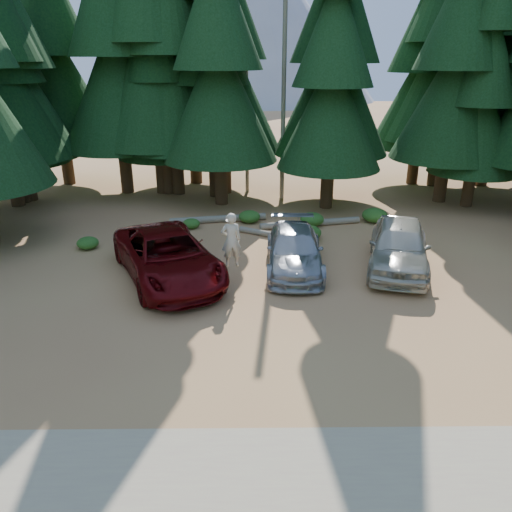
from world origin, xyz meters
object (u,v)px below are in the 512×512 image
object	(u,v)px
silver_minivan_center	(294,250)
log_right	(310,223)
silver_minivan_right	(399,246)
red_pickup	(168,256)
frisbee_player	(231,240)
log_left	(218,219)
log_mid	(271,235)

from	to	relation	value
silver_minivan_center	log_right	bearing A→B (deg)	79.10
silver_minivan_right	log_right	bearing A→B (deg)	133.67
red_pickup	frisbee_player	xyz separation A→B (m)	(2.35, -0.21, 0.70)
red_pickup	log_left	bearing A→B (deg)	53.48
frisbee_player	silver_minivan_center	bearing A→B (deg)	-166.12
red_pickup	log_left	world-z (taller)	red_pickup
silver_minivan_center	log_right	size ratio (longest dim) A/B	1.04
frisbee_player	log_mid	distance (m)	5.12
frisbee_player	silver_minivan_right	bearing A→B (deg)	178.42
silver_minivan_right	log_left	world-z (taller)	silver_minivan_right
log_mid	silver_minivan_right	bearing A→B (deg)	-7.04
silver_minivan_center	log_left	world-z (taller)	silver_minivan_center
silver_minivan_right	log_right	distance (m)	5.91
log_mid	log_right	xyz separation A→B (m)	(1.96, 1.58, 0.03)
red_pickup	log_mid	size ratio (longest dim) A/B	1.97
log_right	silver_minivan_right	bearing A→B (deg)	-73.70
red_pickup	log_left	size ratio (longest dim) A/B	1.35
log_left	log_mid	size ratio (longest dim) A/B	1.46
frisbee_player	log_right	xyz separation A→B (m)	(3.59, 6.21, -1.43)
log_mid	log_right	bearing A→B (deg)	68.78
log_mid	log_right	world-z (taller)	log_right
silver_minivan_center	log_right	distance (m)	5.28
log_left	log_right	size ratio (longest dim) A/B	0.95
silver_minivan_right	log_left	bearing A→B (deg)	156.49
log_left	log_right	distance (m)	4.54
log_mid	log_right	size ratio (longest dim) A/B	0.65
silver_minivan_right	log_right	xyz separation A→B (m)	(-2.79, 5.15, -0.77)
silver_minivan_right	log_left	distance (m)	9.36
log_right	red_pickup	bearing A→B (deg)	-146.84
red_pickup	log_mid	world-z (taller)	red_pickup
log_mid	red_pickup	bearing A→B (deg)	-102.04
silver_minivan_center	log_right	xyz separation A→B (m)	(1.21, 5.11, -0.59)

